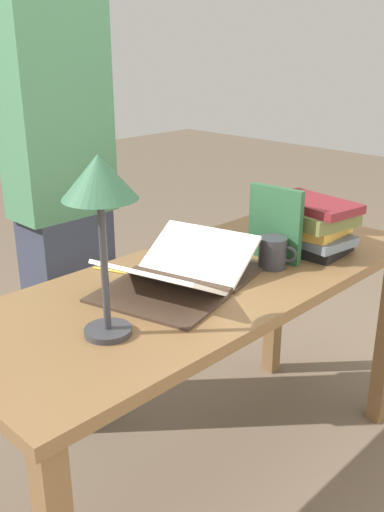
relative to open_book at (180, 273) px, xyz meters
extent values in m
plane|color=brown|center=(-0.09, 0.02, -0.81)|extent=(12.00, 12.00, 0.00)
cube|color=brown|center=(-0.09, 0.02, -0.05)|extent=(1.58, 0.64, 0.03)
cube|color=brown|center=(-0.84, -0.25, -0.44)|extent=(0.06, 0.06, 0.74)
cube|color=#38281E|center=(0.00, 0.00, -0.02)|extent=(0.11, 0.33, 0.02)
cube|color=#38281E|center=(-0.13, -0.03, -0.03)|extent=(0.32, 0.40, 0.01)
cube|color=#38281E|center=(0.13, 0.03, -0.03)|extent=(0.32, 0.40, 0.01)
cube|color=white|center=(-0.11, -0.03, 0.02)|extent=(0.28, 0.37, 0.12)
cube|color=white|center=(0.11, 0.03, 0.02)|extent=(0.28, 0.37, 0.12)
cube|color=black|center=(-0.51, 0.11, -0.02)|extent=(0.21, 0.25, 0.04)
cube|color=slate|center=(-0.51, 0.11, 0.02)|extent=(0.21, 0.29, 0.03)
cube|color=#BC8933|center=(-0.51, 0.11, 0.05)|extent=(0.21, 0.22, 0.04)
cube|color=brown|center=(-0.51, 0.11, 0.09)|extent=(0.25, 0.29, 0.05)
cube|color=maroon|center=(-0.51, 0.11, 0.13)|extent=(0.22, 0.32, 0.03)
cube|color=#234C2D|center=(-0.36, 0.08, 0.09)|extent=(0.04, 0.19, 0.24)
cylinder|color=#2D2D33|center=(0.34, 0.09, -0.03)|extent=(0.12, 0.12, 0.02)
cylinder|color=#2D2D33|center=(0.34, 0.09, 0.15)|extent=(0.02, 0.02, 0.33)
cone|color=#285138|center=(0.34, 0.09, 0.36)|extent=(0.18, 0.18, 0.10)
cylinder|color=#28282D|center=(-0.29, 0.12, 0.02)|extent=(0.09, 0.09, 0.10)
torus|color=#28282D|center=(-0.32, 0.16, 0.02)|extent=(0.03, 0.05, 0.05)
cylinder|color=gold|center=(0.08, -0.21, -0.03)|extent=(0.06, 0.14, 0.01)
cube|color=#2D3342|center=(-0.03, -0.64, -0.38)|extent=(0.31, 0.20, 0.86)
cube|color=#3D704C|center=(-0.03, -0.64, 0.42)|extent=(0.36, 0.20, 0.74)
camera|label=1|loc=(1.09, 1.11, 0.64)|focal=40.00mm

